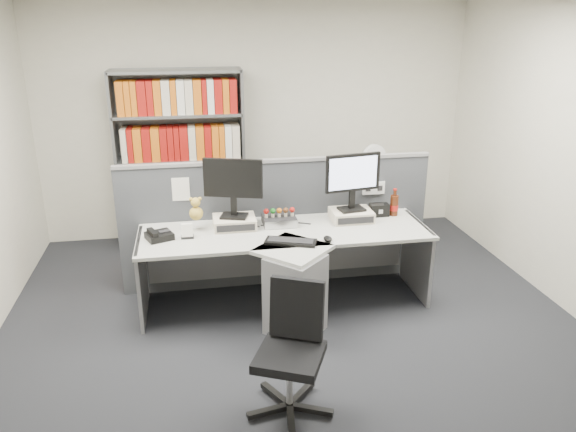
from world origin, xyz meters
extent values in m
plane|color=#27282E|center=(0.00, 0.00, 0.00)|extent=(5.50, 5.50, 0.00)
cube|color=beige|center=(0.00, 2.75, 1.35)|extent=(5.00, 0.04, 2.70)
cube|color=#404248|center=(0.00, 1.25, 0.62)|extent=(3.00, 0.05, 1.25)
cube|color=gray|center=(0.00, 1.25, 1.26)|extent=(3.00, 0.07, 0.03)
cube|color=white|center=(0.95, 1.22, 0.95)|extent=(0.22, 0.04, 0.12)
cube|color=white|center=(-0.90, 1.22, 1.05)|extent=(0.16, 0.00, 0.22)
cube|color=white|center=(-0.50, 1.22, 1.05)|extent=(0.16, 0.00, 0.22)
cube|color=white|center=(0.70, 1.22, 1.05)|extent=(0.16, 0.00, 0.22)
cube|color=#B7B8B1|center=(0.00, 0.82, 0.70)|extent=(2.60, 0.80, 0.03)
cube|color=#B7B8B1|center=(0.00, 0.42, 0.70)|extent=(0.74, 0.74, 0.03)
cube|color=gray|center=(0.00, 0.30, 0.34)|extent=(0.57, 0.57, 0.69)
cube|color=gray|center=(-1.28, 0.82, 0.36)|extent=(0.03, 0.70, 0.72)
cube|color=gray|center=(1.28, 0.82, 0.36)|extent=(0.03, 0.70, 0.72)
cube|color=gray|center=(0.00, 1.18, 0.35)|extent=(2.50, 0.02, 0.45)
cube|color=beige|center=(-0.44, 0.98, 0.77)|extent=(0.38, 0.30, 0.10)
cube|color=black|center=(-0.44, 0.83, 0.77)|extent=(0.34, 0.01, 0.06)
cube|color=beige|center=(0.66, 0.98, 0.77)|extent=(0.38, 0.30, 0.10)
cube|color=black|center=(0.66, 0.83, 0.77)|extent=(0.34, 0.01, 0.06)
cube|color=black|center=(-0.44, 0.98, 0.83)|extent=(0.27, 0.23, 0.02)
cube|color=black|center=(-0.44, 0.98, 0.93)|extent=(0.06, 0.05, 0.19)
cube|color=black|center=(-0.44, 0.98, 1.19)|extent=(0.52, 0.19, 0.35)
cube|color=#CAD5FF|center=(-0.43, 0.96, 1.19)|extent=(0.46, 0.15, 0.30)
cube|color=black|center=(0.66, 0.98, 0.83)|extent=(0.26, 0.20, 0.02)
cube|color=black|center=(0.66, 0.98, 0.93)|extent=(0.06, 0.04, 0.19)
cube|color=black|center=(0.66, 0.98, 1.18)|extent=(0.53, 0.12, 0.35)
cube|color=#CAD5FF|center=(0.66, 0.96, 1.18)|extent=(0.47, 0.08, 0.30)
cube|color=black|center=(-0.02, 0.99, 0.76)|extent=(0.30, 0.26, 0.08)
cube|color=silver|center=(-0.02, 0.86, 0.76)|extent=(0.30, 0.01, 0.07)
cylinder|color=beige|center=(-0.14, 0.97, 0.82)|extent=(0.03, 0.03, 0.03)
sphere|color=#A5140F|center=(-0.14, 0.97, 0.86)|extent=(0.05, 0.05, 0.05)
cylinder|color=beige|center=(-0.08, 0.97, 0.82)|extent=(0.03, 0.03, 0.03)
sphere|color=#19721E|center=(-0.08, 0.97, 0.86)|extent=(0.05, 0.05, 0.05)
cylinder|color=beige|center=(-0.02, 0.97, 0.82)|extent=(0.03, 0.03, 0.03)
sphere|color=orange|center=(-0.02, 0.97, 0.86)|extent=(0.05, 0.05, 0.05)
cylinder|color=beige|center=(0.04, 0.97, 0.82)|extent=(0.03, 0.03, 0.03)
sphere|color=#593319|center=(0.04, 0.97, 0.86)|extent=(0.05, 0.05, 0.05)
cylinder|color=beige|center=(0.10, 0.97, 0.82)|extent=(0.03, 0.03, 0.03)
sphere|color=#A5140F|center=(0.10, 0.97, 0.86)|extent=(0.05, 0.05, 0.05)
cube|color=black|center=(0.00, 0.52, 0.73)|extent=(0.46, 0.30, 0.02)
cube|color=black|center=(0.00, 0.52, 0.75)|extent=(0.40, 0.24, 0.01)
ellipsoid|color=black|center=(0.32, 0.51, 0.74)|extent=(0.07, 0.11, 0.04)
cube|color=black|center=(-1.10, 0.81, 0.75)|extent=(0.27, 0.26, 0.06)
cube|color=black|center=(-1.15, 0.79, 0.79)|extent=(0.11, 0.18, 0.03)
cube|color=black|center=(-1.05, 0.83, 0.78)|extent=(0.11, 0.09, 0.01)
cube|color=black|center=(-0.86, 0.80, 0.73)|extent=(0.11, 0.06, 0.02)
cube|color=white|center=(-0.86, 0.78, 0.80)|extent=(0.10, 0.04, 0.11)
cube|color=white|center=(-0.86, 0.82, 0.80)|extent=(0.10, 0.04, 0.11)
sphere|color=gold|center=(-0.77, 0.97, 0.88)|extent=(0.12, 0.12, 0.12)
sphere|color=gold|center=(-0.77, 0.97, 0.99)|extent=(0.09, 0.09, 0.09)
sphere|color=gold|center=(-0.81, 0.97, 1.02)|extent=(0.03, 0.03, 0.03)
sphere|color=gold|center=(-0.74, 0.97, 1.02)|extent=(0.03, 0.03, 0.03)
cube|color=black|center=(0.96, 1.05, 0.78)|extent=(0.18, 0.10, 0.12)
cylinder|color=#3F190A|center=(1.11, 1.04, 0.82)|extent=(0.08, 0.08, 0.20)
cylinder|color=#A5140F|center=(1.11, 1.04, 0.80)|extent=(0.08, 0.08, 0.05)
cylinder|color=#3F190A|center=(1.11, 1.04, 0.95)|extent=(0.03, 0.03, 0.05)
cylinder|color=#A5140F|center=(1.11, 1.04, 0.98)|extent=(0.04, 0.04, 0.01)
cube|color=slate|center=(-1.59, 2.45, 1.00)|extent=(0.03, 0.40, 2.00)
cube|color=slate|center=(-0.21, 2.45, 1.00)|extent=(0.03, 0.40, 2.00)
cube|color=slate|center=(-0.90, 2.64, 1.00)|extent=(1.40, 0.02, 2.00)
cube|color=slate|center=(-0.90, 2.45, 0.02)|extent=(1.38, 0.40, 0.03)
cube|color=slate|center=(-0.90, 2.45, 0.52)|extent=(1.38, 0.40, 0.03)
cube|color=slate|center=(-0.90, 2.45, 1.02)|extent=(1.38, 0.40, 0.03)
cube|color=slate|center=(-0.90, 2.45, 1.52)|extent=(1.38, 0.40, 0.03)
cube|color=slate|center=(-0.90, 2.45, 1.98)|extent=(1.38, 0.40, 0.03)
cube|color=#A5140F|center=(-0.90, 2.42, 0.22)|extent=(1.24, 0.28, 0.36)
cube|color=orange|center=(-0.90, 2.42, 0.72)|extent=(1.24, 0.28, 0.36)
cube|color=beige|center=(-0.90, 2.42, 1.21)|extent=(1.24, 0.28, 0.36)
cube|color=white|center=(-0.90, 2.42, 1.71)|extent=(1.24, 0.28, 0.36)
cube|color=slate|center=(1.20, 2.00, 0.35)|extent=(0.45, 0.60, 0.70)
cube|color=black|center=(1.20, 1.70, 0.52)|extent=(0.40, 0.02, 0.28)
cube|color=black|center=(1.20, 1.70, 0.20)|extent=(0.40, 0.02, 0.28)
cylinder|color=white|center=(1.20, 2.00, 0.71)|extent=(0.18, 0.18, 0.03)
cylinder|color=white|center=(1.20, 2.00, 0.82)|extent=(0.03, 0.03, 0.18)
cylinder|color=white|center=(1.20, 1.98, 1.05)|extent=(0.30, 0.14, 0.30)
cylinder|color=silver|center=(1.20, 2.01, 1.05)|extent=(0.29, 0.13, 0.30)
cylinder|color=silver|center=(-0.23, -0.70, 0.23)|extent=(0.05, 0.05, 0.37)
cube|color=black|center=(-0.23, -0.70, 0.43)|extent=(0.56, 0.56, 0.06)
cube|color=black|center=(-0.15, -0.53, 0.69)|extent=(0.37, 0.24, 0.42)
cube|color=black|center=(-0.08, -0.77, 0.04)|extent=(0.27, 0.16, 0.04)
cylinder|color=black|center=(0.02, -0.82, 0.03)|extent=(0.05, 0.05, 0.03)
cube|color=black|center=(-0.12, -0.58, 0.04)|extent=(0.22, 0.23, 0.04)
cylinder|color=black|center=(-0.04, -0.50, 0.03)|extent=(0.05, 0.05, 0.03)
cube|color=black|center=(-0.31, -0.56, 0.04)|extent=(0.17, 0.26, 0.04)
cylinder|color=black|center=(-0.36, -0.46, 0.03)|extent=(0.05, 0.05, 0.03)
cube|color=black|center=(-0.39, -0.74, 0.04)|extent=(0.28, 0.10, 0.04)
cylinder|color=black|center=(-0.50, -0.76, 0.03)|extent=(0.05, 0.05, 0.03)
cube|color=black|center=(-0.25, -0.87, 0.04)|extent=(0.08, 0.28, 0.04)
camera|label=1|loc=(-0.79, -3.81, 2.56)|focal=35.07mm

